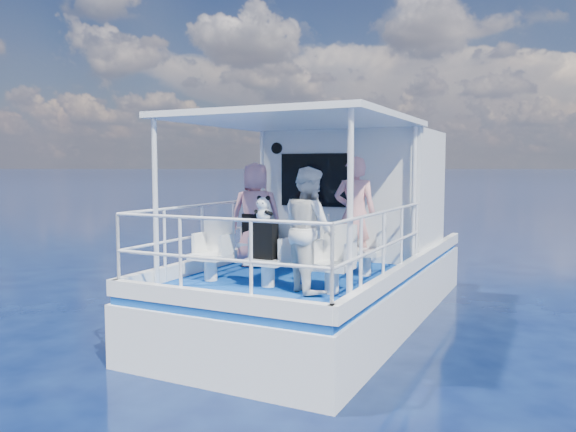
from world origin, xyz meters
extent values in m
plane|color=#071033|center=(0.00, 0.00, 0.00)|extent=(2000.00, 2000.00, 0.00)
cube|color=white|center=(0.00, 1.00, 0.00)|extent=(3.00, 7.00, 1.60)
cube|color=navy|center=(0.00, 1.00, 0.85)|extent=(2.90, 6.90, 0.10)
cube|color=white|center=(0.00, 2.30, 2.00)|extent=(2.85, 2.00, 2.20)
cube|color=white|center=(0.00, -0.20, 3.14)|extent=(3.00, 3.20, 0.08)
cylinder|color=white|center=(-1.35, -1.70, 2.00)|extent=(0.07, 0.07, 2.20)
cylinder|color=white|center=(1.35, -1.70, 2.00)|extent=(0.07, 0.07, 2.20)
cylinder|color=white|center=(-1.35, 1.20, 2.00)|extent=(0.07, 0.07, 2.20)
cylinder|color=white|center=(1.35, 1.20, 2.00)|extent=(0.07, 0.07, 2.20)
cube|color=white|center=(-0.90, 0.20, 1.09)|extent=(0.48, 0.46, 0.38)
cube|color=white|center=(0.00, 0.20, 1.09)|extent=(0.48, 0.46, 0.38)
cube|color=white|center=(0.90, 0.20, 1.09)|extent=(0.48, 0.46, 0.38)
cube|color=white|center=(-0.90, -1.10, 1.09)|extent=(0.48, 0.46, 0.38)
cube|color=white|center=(0.00, -1.10, 1.09)|extent=(0.48, 0.46, 0.38)
cube|color=white|center=(0.90, -1.10, 1.09)|extent=(0.48, 0.46, 0.38)
imported|color=pink|center=(-0.90, 0.19, 1.72)|extent=(0.72, 0.61, 1.64)
imported|color=pink|center=(0.66, 0.43, 1.76)|extent=(0.71, 0.55, 1.73)
imported|color=white|center=(0.60, -1.12, 1.69)|extent=(0.97, 0.96, 1.57)
cube|color=black|center=(-0.89, 0.12, 1.51)|extent=(0.35, 0.20, 0.46)
cube|color=black|center=(-0.02, -1.16, 1.52)|extent=(0.32, 0.18, 0.49)
cube|color=black|center=(-0.88, 0.12, 1.77)|extent=(0.11, 0.06, 0.06)
camera|label=1|loc=(3.45, -7.51, 2.46)|focal=35.00mm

